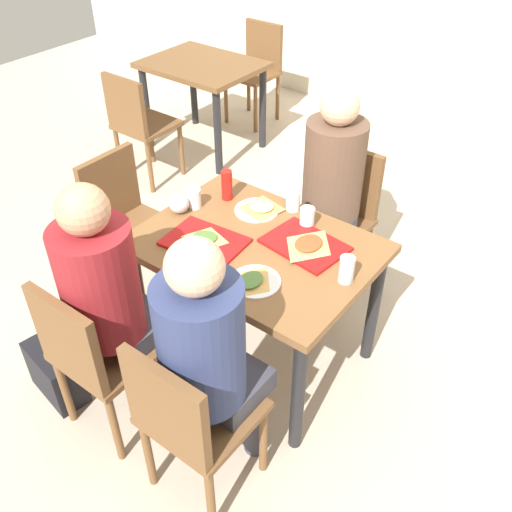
# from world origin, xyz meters

# --- Properties ---
(ground_plane) EXTENTS (10.00, 10.00, 0.02)m
(ground_plane) POSITION_xyz_m (0.00, 0.00, -0.01)
(ground_plane) COLOR #B7A893
(main_table) EXTENTS (1.08, 0.80, 0.73)m
(main_table) POSITION_xyz_m (0.00, 0.00, 0.63)
(main_table) COLOR brown
(main_table) RESTS_ON ground_plane
(chair_near_left) EXTENTS (0.40, 0.40, 0.86)m
(chair_near_left) POSITION_xyz_m (-0.27, -0.78, 0.50)
(chair_near_left) COLOR brown
(chair_near_left) RESTS_ON ground_plane
(chair_near_right) EXTENTS (0.40, 0.40, 0.86)m
(chair_near_right) POSITION_xyz_m (0.27, -0.78, 0.50)
(chair_near_right) COLOR brown
(chair_near_right) RESTS_ON ground_plane
(chair_far_side) EXTENTS (0.40, 0.40, 0.86)m
(chair_far_side) POSITION_xyz_m (0.00, 0.78, 0.50)
(chair_far_side) COLOR brown
(chair_far_side) RESTS_ON ground_plane
(chair_left_end) EXTENTS (0.40, 0.40, 0.86)m
(chair_left_end) POSITION_xyz_m (-0.93, 0.00, 0.50)
(chair_left_end) COLOR brown
(chair_left_end) RESTS_ON ground_plane
(person_in_red) EXTENTS (0.32, 0.42, 1.27)m
(person_in_red) POSITION_xyz_m (-0.27, -0.64, 0.75)
(person_in_red) COLOR #383842
(person_in_red) RESTS_ON ground_plane
(person_in_brown_jacket) EXTENTS (0.32, 0.42, 1.27)m
(person_in_brown_jacket) POSITION_xyz_m (0.27, -0.64, 0.75)
(person_in_brown_jacket) COLOR #383842
(person_in_brown_jacket) RESTS_ON ground_plane
(person_far_side) EXTENTS (0.32, 0.42, 1.27)m
(person_far_side) POSITION_xyz_m (-0.00, 0.64, 0.75)
(person_far_side) COLOR #383842
(person_far_side) RESTS_ON ground_plane
(tray_red_near) EXTENTS (0.38, 0.29, 0.02)m
(tray_red_near) POSITION_xyz_m (-0.19, -0.14, 0.74)
(tray_red_near) COLOR #B21414
(tray_red_near) RESTS_ON main_table
(tray_red_far) EXTENTS (0.39, 0.30, 0.02)m
(tray_red_far) POSITION_xyz_m (0.19, 0.12, 0.74)
(tray_red_far) COLOR #B21414
(tray_red_far) RESTS_ON main_table
(paper_plate_center) EXTENTS (0.22, 0.22, 0.01)m
(paper_plate_center) POSITION_xyz_m (-0.16, 0.22, 0.73)
(paper_plate_center) COLOR white
(paper_plate_center) RESTS_ON main_table
(paper_plate_near_edge) EXTENTS (0.22, 0.22, 0.01)m
(paper_plate_near_edge) POSITION_xyz_m (0.16, -0.22, 0.73)
(paper_plate_near_edge) COLOR white
(paper_plate_near_edge) RESTS_ON main_table
(pizza_slice_a) EXTENTS (0.21, 0.20, 0.02)m
(pizza_slice_a) POSITION_xyz_m (-0.19, -0.14, 0.75)
(pizza_slice_a) COLOR #DBAD60
(pizza_slice_a) RESTS_ON tray_red_near
(pizza_slice_b) EXTENTS (0.17, 0.22, 0.02)m
(pizza_slice_b) POSITION_xyz_m (0.21, 0.11, 0.75)
(pizza_slice_b) COLOR #DBAD60
(pizza_slice_b) RESTS_ON tray_red_far
(pizza_slice_c) EXTENTS (0.24, 0.24, 0.02)m
(pizza_slice_c) POSITION_xyz_m (-0.15, 0.24, 0.75)
(pizza_slice_c) COLOR tan
(pizza_slice_c) RESTS_ON paper_plate_center
(pizza_slice_d) EXTENTS (0.15, 0.18, 0.02)m
(pizza_slice_d) POSITION_xyz_m (0.15, -0.24, 0.75)
(pizza_slice_d) COLOR tan
(pizza_slice_d) RESTS_ON paper_plate_near_edge
(plastic_cup_a) EXTENTS (0.07, 0.07, 0.10)m
(plastic_cup_a) POSITION_xyz_m (-0.03, 0.34, 0.78)
(plastic_cup_a) COLOR white
(plastic_cup_a) RESTS_ON main_table
(plastic_cup_b) EXTENTS (0.07, 0.07, 0.10)m
(plastic_cup_b) POSITION_xyz_m (0.03, -0.34, 0.78)
(plastic_cup_b) COLOR white
(plastic_cup_b) RESTS_ON main_table
(plastic_cup_c) EXTENTS (0.07, 0.07, 0.10)m
(plastic_cup_c) POSITION_xyz_m (-0.43, 0.06, 0.78)
(plastic_cup_c) COLOR white
(plastic_cup_c) RESTS_ON main_table
(plastic_cup_d) EXTENTS (0.07, 0.07, 0.10)m
(plastic_cup_d) POSITION_xyz_m (0.11, 0.26, 0.78)
(plastic_cup_d) COLOR white
(plastic_cup_d) RESTS_ON main_table
(soda_can) EXTENTS (0.07, 0.07, 0.12)m
(soda_can) POSITION_xyz_m (0.46, 0.02, 0.79)
(soda_can) COLOR #B7BCC6
(soda_can) RESTS_ON main_table
(condiment_bottle) EXTENTS (0.06, 0.06, 0.16)m
(condiment_bottle) POSITION_xyz_m (-0.35, 0.22, 0.81)
(condiment_bottle) COLOR red
(condiment_bottle) RESTS_ON main_table
(foil_bundle) EXTENTS (0.10, 0.10, 0.10)m
(foil_bundle) POSITION_xyz_m (-0.46, -0.02, 0.78)
(foil_bundle) COLOR silver
(foil_bundle) RESTS_ON main_table
(handbag) EXTENTS (0.34, 0.21, 0.28)m
(handbag) POSITION_xyz_m (-0.62, -0.80, 0.14)
(handbag) COLOR black
(handbag) RESTS_ON ground_plane
(background_table) EXTENTS (0.90, 0.70, 0.73)m
(background_table) POSITION_xyz_m (-1.79, 1.65, 0.61)
(background_table) COLOR brown
(background_table) RESTS_ON ground_plane
(background_chair_near) EXTENTS (0.40, 0.40, 0.86)m
(background_chair_near) POSITION_xyz_m (-1.79, 0.92, 0.50)
(background_chair_near) COLOR brown
(background_chair_near) RESTS_ON ground_plane
(background_chair_far) EXTENTS (0.40, 0.40, 0.86)m
(background_chair_far) POSITION_xyz_m (-1.79, 2.38, 0.50)
(background_chair_far) COLOR brown
(background_chair_far) RESTS_ON ground_plane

